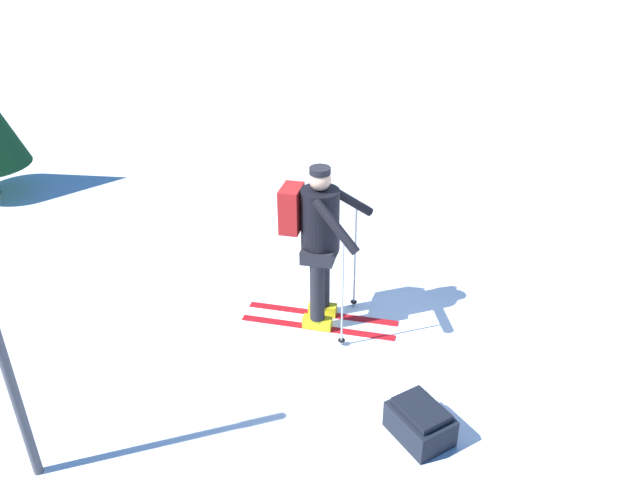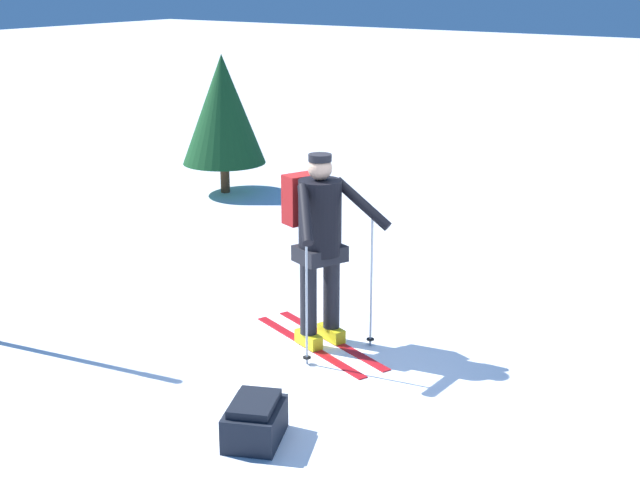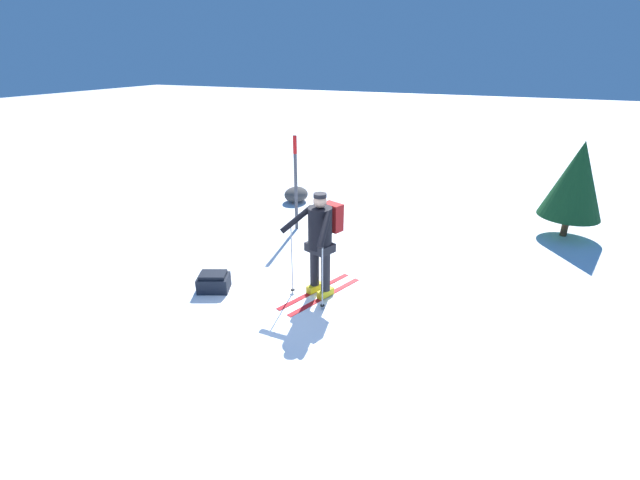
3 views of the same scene
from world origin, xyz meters
TOP-DOWN VIEW (x-y plane):
  - ground_plane at (0.00, 0.00)m, footprint 80.00×80.00m
  - skier at (0.41, -0.27)m, footprint 1.65×1.04m
  - dropped_backpack at (-0.21, 1.44)m, footprint 0.55×0.62m
  - pine_tree at (4.82, -4.19)m, footprint 1.25×1.25m

SIDE VIEW (x-z plane):
  - ground_plane at x=0.00m, z-range 0.00..0.00m
  - dropped_backpack at x=-0.21m, z-range -0.01..0.31m
  - skier at x=0.41m, z-range 0.16..1.91m
  - pine_tree at x=4.82m, z-range 0.23..2.31m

